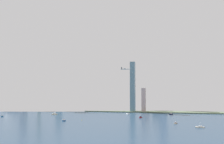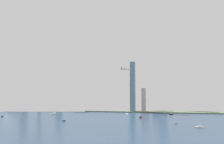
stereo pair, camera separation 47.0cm
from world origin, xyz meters
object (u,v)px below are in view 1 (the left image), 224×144
(observation_tower, at_px, (40,70))
(stadium_dome, at_px, (14,106))
(boat_7, at_px, (176,123))
(channel_buoy_0, at_px, (82,120))
(boat_3, at_px, (141,117))
(boat_6, at_px, (64,120))
(boat_5, at_px, (171,114))
(airplane, at_px, (125,69))
(boat_0, at_px, (128,113))
(boat_2, at_px, (200,127))
(skyscraper_4, at_px, (163,88))
(skyscraper_6, at_px, (157,105))
(skyscraper_2, at_px, (144,100))
(skyscraper_5, at_px, (59,97))
(boat_4, at_px, (55,114))
(boat_1, at_px, (2,116))
(skyscraper_1, at_px, (24,91))
(skyscraper_3, at_px, (133,87))

(observation_tower, height_order, stadium_dome, observation_tower)
(boat_7, relative_size, channel_buoy_0, 4.48)
(boat_3, distance_m, boat_6, 205.27)
(boat_5, bearing_deg, boat_6, -146.11)
(airplane, bearing_deg, boat_0, -64.66)
(stadium_dome, xyz_separation_m, airplane, (409.87, -35.03, 126.37))
(observation_tower, bearing_deg, boat_3, -28.16)
(boat_2, distance_m, boat_6, 312.22)
(skyscraper_4, bearing_deg, skyscraper_6, -115.02)
(skyscraper_2, bearing_deg, boat_0, -117.46)
(boat_0, xyz_separation_m, boat_2, (190.97, -267.25, -0.38))
(skyscraper_2, xyz_separation_m, skyscraper_5, (-313.96, 59.82, 4.10))
(skyscraper_4, distance_m, skyscraper_5, 374.82)
(skyscraper_4, xyz_separation_m, boat_5, (29.56, -152.76, -76.79))
(boat_0, bearing_deg, boat_5, -108.68)
(skyscraper_6, xyz_separation_m, boat_0, (-77.22, -120.53, -19.17))
(skyscraper_4, xyz_separation_m, channel_buoy_0, (-178.77, -354.49, -77.15))
(observation_tower, distance_m, boat_6, 418.86)
(skyscraper_4, bearing_deg, observation_tower, -172.75)
(stadium_dome, bearing_deg, boat_4, -33.87)
(stadium_dome, distance_m, boat_5, 556.52)
(observation_tower, relative_size, boat_4, 16.51)
(observation_tower, relative_size, boat_1, 41.24)
(boat_7, xyz_separation_m, channel_buoy_0, (-224.23, 21.40, -0.26))
(skyscraper_4, bearing_deg, skyscraper_1, -171.04)
(boat_2, bearing_deg, boat_1, 179.38)
(skyscraper_2, xyz_separation_m, boat_2, (151.96, -342.30, -37.64))
(boat_3, height_order, boat_6, boat_6)
(stadium_dome, relative_size, boat_1, 11.81)
(boat_1, bearing_deg, boat_3, 6.79)
(stadium_dome, xyz_separation_m, skyscraper_3, (428.76, -5.98, 69.54))
(stadium_dome, height_order, boat_7, stadium_dome)
(skyscraper_2, relative_size, boat_7, 6.58)
(boat_7, bearing_deg, skyscraper_4, -152.97)
(skyscraper_4, bearing_deg, boat_5, -79.05)
(boat_6, bearing_deg, boat_2, -65.16)
(boat_5, relative_size, channel_buoy_0, 4.11)
(boat_0, distance_m, channel_buoy_0, 208.03)
(skyscraper_4, relative_size, skyscraper_6, 3.76)
(skyscraper_6, bearing_deg, boat_4, -147.11)
(stadium_dome, relative_size, skyscraper_3, 0.50)
(boat_1, height_order, channel_buoy_0, boat_1)
(skyscraper_2, distance_m, skyscraper_6, 62.09)
(skyscraper_5, xyz_separation_m, boat_3, (325.87, -236.47, -41.43))
(stadium_dome, height_order, boat_5, stadium_dome)
(skyscraper_1, distance_m, boat_4, 243.97)
(boat_5, bearing_deg, skyscraper_1, 162.29)
(boat_7, bearing_deg, boat_5, -155.79)
(boat_4, height_order, airplane, airplane)
(skyscraper_3, bearing_deg, airplane, -123.03)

